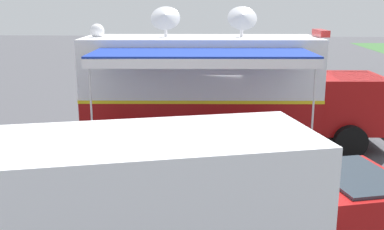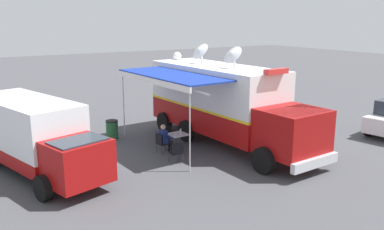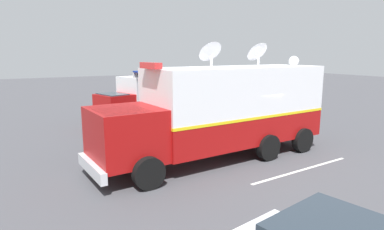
# 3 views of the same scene
# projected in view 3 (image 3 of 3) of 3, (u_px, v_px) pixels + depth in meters

# --- Properties ---
(ground_plane) EXTENTS (100.00, 100.00, 0.00)m
(ground_plane) POSITION_uv_depth(u_px,v_px,m) (235.00, 154.00, 13.25)
(ground_plane) COLOR #47474C
(lot_stripe) EXTENTS (0.39, 4.80, 0.01)m
(lot_stripe) POSITION_uv_depth(u_px,v_px,m) (302.00, 170.00, 11.45)
(lot_stripe) COLOR silver
(lot_stripe) RESTS_ON ground
(command_truck) EXTENTS (5.28, 9.61, 4.53)m
(command_truck) POSITION_uv_depth(u_px,v_px,m) (221.00, 108.00, 12.52)
(command_truck) COLOR #9E0F0F
(command_truck) RESTS_ON ground
(folding_table) EXTENTS (0.84, 0.84, 0.73)m
(folding_table) POSITION_uv_depth(u_px,v_px,m) (197.00, 128.00, 14.86)
(folding_table) COLOR silver
(folding_table) RESTS_ON ground
(water_bottle) EXTENTS (0.07, 0.07, 0.22)m
(water_bottle) POSITION_uv_depth(u_px,v_px,m) (197.00, 125.00, 14.70)
(water_bottle) COLOR silver
(water_bottle) RESTS_ON folding_table
(folding_chair_at_table) EXTENTS (0.51, 0.51, 0.87)m
(folding_chair_at_table) POSITION_uv_depth(u_px,v_px,m) (188.00, 128.00, 15.57)
(folding_chair_at_table) COLOR black
(folding_chair_at_table) RESTS_ON ground
(folding_chair_beside_table) EXTENTS (0.51, 0.51, 0.87)m
(folding_chair_beside_table) POSITION_uv_depth(u_px,v_px,m) (212.00, 129.00, 15.31)
(folding_chair_beside_table) COLOR black
(folding_chair_beside_table) RESTS_ON ground
(folding_chair_spare_by_truck) EXTENTS (0.54, 0.54, 0.87)m
(folding_chair_spare_by_truck) POSITION_uv_depth(u_px,v_px,m) (160.00, 131.00, 14.93)
(folding_chair_spare_by_truck) COLOR black
(folding_chair_spare_by_truck) RESTS_ON ground
(seated_responder) EXTENTS (0.68, 0.57, 1.25)m
(seated_responder) POSITION_uv_depth(u_px,v_px,m) (190.00, 126.00, 15.39)
(seated_responder) COLOR navy
(seated_responder) RESTS_ON ground
(trash_bin) EXTENTS (0.57, 0.57, 0.91)m
(trash_bin) POSITION_uv_depth(u_px,v_px,m) (229.00, 119.00, 17.94)
(trash_bin) COLOR #235B33
(trash_bin) RESTS_ON ground
(support_truck) EXTENTS (3.74, 7.10, 2.70)m
(support_truck) POSITION_uv_depth(u_px,v_px,m) (156.00, 97.00, 19.89)
(support_truck) COLOR white
(support_truck) RESTS_ON ground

